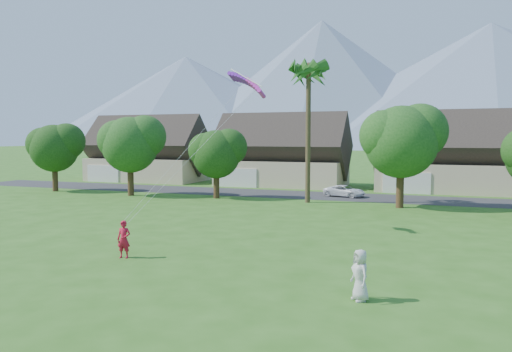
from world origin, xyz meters
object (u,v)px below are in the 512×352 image
at_px(parked_car, 345,191).
at_px(watcher, 360,275).
at_px(parafoil_kite, 249,82).
at_px(kite_flyer, 124,239).

bearing_deg(parked_car, watcher, -154.01).
relative_size(parked_car, parafoil_kite, 1.49).
xyz_separation_m(kite_flyer, watcher, (11.73, -2.37, 0.02)).
xyz_separation_m(parked_car, parafoil_kite, (-2.33, -19.90, 8.68)).
distance_m(kite_flyer, parked_car, 29.11).
bearing_deg(watcher, parked_car, 154.25).
xyz_separation_m(watcher, parked_car, (-6.30, 30.97, -0.37)).
distance_m(watcher, parafoil_kite, 16.31).
bearing_deg(watcher, parafoil_kite, -179.32).
height_order(kite_flyer, parked_car, kite_flyer).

